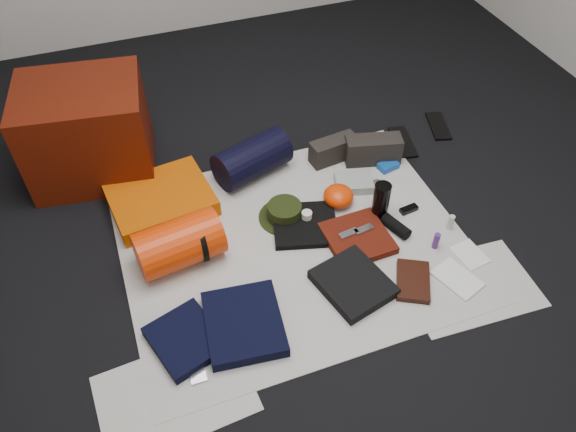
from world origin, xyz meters
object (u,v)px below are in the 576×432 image
object	(u,v)px
sleeping_pad	(161,199)
water_bottle	(381,201)
paperback_book	(413,281)
stuff_sack	(179,244)
compact_camera	(372,186)
red_cabinet	(87,131)
navy_duffel	(252,159)

from	to	relation	value
sleeping_pad	water_bottle	distance (m)	1.10
paperback_book	stuff_sack	bearing A→B (deg)	-179.31
stuff_sack	water_bottle	xyz separation A→B (m)	(0.99, -0.06, -0.01)
sleeping_pad	water_bottle	size ratio (longest dim) A/B	2.37
sleeping_pad	paperback_book	xyz separation A→B (m)	(0.96, -0.87, -0.03)
compact_camera	paperback_book	world-z (taller)	compact_camera
compact_camera	paperback_book	xyz separation A→B (m)	(-0.10, -0.62, -0.00)
stuff_sack	paperback_book	world-z (taller)	stuff_sack
water_bottle	paperback_book	xyz separation A→B (m)	(-0.04, -0.43, -0.09)
stuff_sack	paperback_book	distance (m)	1.07
water_bottle	stuff_sack	bearing A→B (deg)	176.57
stuff_sack	paperback_book	xyz separation A→B (m)	(0.94, -0.49, -0.10)
water_bottle	compact_camera	distance (m)	0.22
red_cabinet	sleeping_pad	xyz separation A→B (m)	(0.27, -0.41, -0.20)
navy_duffel	water_bottle	bearing A→B (deg)	-64.84
stuff_sack	navy_duffel	xyz separation A→B (m)	(0.49, 0.46, -0.01)
stuff_sack	navy_duffel	size ratio (longest dim) A/B	0.97
navy_duffel	water_bottle	size ratio (longest dim) A/B	1.92
paperback_book	sleeping_pad	bearing A→B (deg)	165.85
sleeping_pad	red_cabinet	bearing A→B (deg)	123.08
navy_duffel	compact_camera	distance (m)	0.65
navy_duffel	sleeping_pad	bearing A→B (deg)	169.85
stuff_sack	navy_duffel	distance (m)	0.67
red_cabinet	stuff_sack	size ratio (longest dim) A/B	1.58
paperback_book	red_cabinet	bearing A→B (deg)	161.86
compact_camera	paperback_book	size ratio (longest dim) A/B	0.40
sleeping_pad	paperback_book	bearing A→B (deg)	-42.32
navy_duffel	paperback_book	size ratio (longest dim) A/B	1.79
red_cabinet	navy_duffel	world-z (taller)	red_cabinet
water_bottle	paperback_book	world-z (taller)	water_bottle
stuff_sack	compact_camera	world-z (taller)	stuff_sack
sleeping_pad	stuff_sack	distance (m)	0.39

